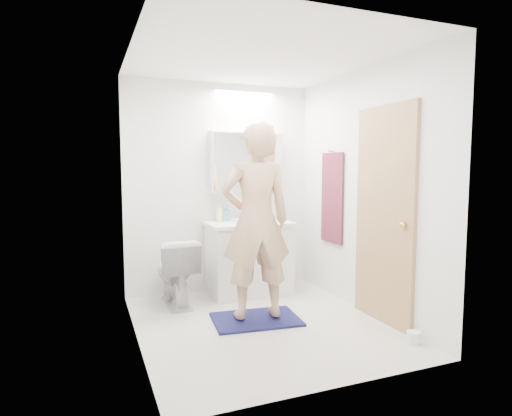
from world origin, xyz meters
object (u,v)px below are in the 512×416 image
toothbrush_cup (262,216)px  soap_bottle_a (219,213)px  soap_bottle_b (227,213)px  person (256,221)px  toilet_paper_roll (414,338)px  toilet (176,271)px  medicine_cabinet (247,162)px  vanity_cabinet (249,259)px

toothbrush_cup → soap_bottle_a: bearing=-178.9°
soap_bottle_b → toothbrush_cup: (0.44, -0.02, -0.05)m
person → toothbrush_cup: 1.14m
person → toothbrush_cup: (0.49, 1.03, -0.08)m
soap_bottle_b → toilet_paper_roll: bearing=-64.7°
toilet → person: person is taller
medicine_cabinet → soap_bottle_b: size_ratio=4.68×
medicine_cabinet → soap_bottle_b: (-0.26, -0.03, -0.59)m
medicine_cabinet → person: (-0.31, -1.08, -0.55)m
vanity_cabinet → person: bearing=-106.6°
soap_bottle_a → toilet: bearing=-154.8°
vanity_cabinet → toilet_paper_roll: bearing=-67.9°
toilet → soap_bottle_a: bearing=-156.2°
medicine_cabinet → soap_bottle_b: bearing=-173.4°
vanity_cabinet → toilet: vanity_cabinet is taller
medicine_cabinet → soap_bottle_a: size_ratio=4.31×
person → toothbrush_cup: person is taller
vanity_cabinet → medicine_cabinet: (0.05, 0.21, 1.11)m
toilet → toothbrush_cup: bearing=-167.4°
person → soap_bottle_b: size_ratio=9.54×
toilet_paper_roll → toothbrush_cup: bearing=104.5°
vanity_cabinet → soap_bottle_a: (-0.30, 0.15, 0.53)m
vanity_cabinet → toilet_paper_roll: (0.75, -1.84, -0.34)m
toilet → soap_bottle_a: 0.84m
medicine_cabinet → soap_bottle_b: medicine_cabinet is taller
toothbrush_cup → toilet: bearing=-165.9°
toothbrush_cup → toilet_paper_roll: (0.51, -2.00, -0.81)m
soap_bottle_a → toothbrush_cup: 0.54m
toothbrush_cup → vanity_cabinet: bearing=-145.4°
medicine_cabinet → person: bearing=-106.1°
vanity_cabinet → person: (-0.26, -0.87, 0.56)m
soap_bottle_a → soap_bottle_b: size_ratio=1.08×
vanity_cabinet → soap_bottle_a: 0.63m
medicine_cabinet → toilet: 1.50m
medicine_cabinet → soap_bottle_a: 0.68m
vanity_cabinet → toilet_paper_roll: vanity_cabinet is taller
soap_bottle_a → soap_bottle_b: soap_bottle_a is taller
vanity_cabinet → person: size_ratio=0.50×
toothbrush_cup → toilet_paper_roll: size_ratio=0.85×
soap_bottle_b → toilet_paper_roll: (0.95, -2.02, -0.86)m
toilet → soap_bottle_a: size_ratio=3.48×
vanity_cabinet → soap_bottle_b: size_ratio=4.79×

